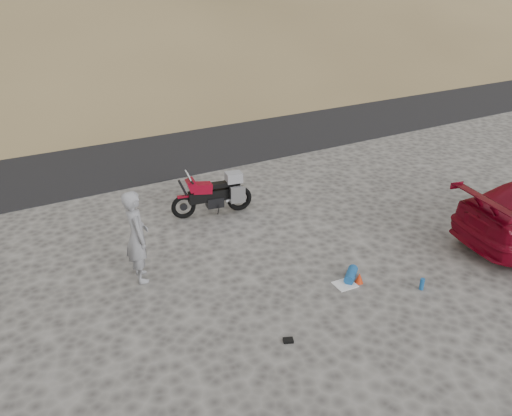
{
  "coord_description": "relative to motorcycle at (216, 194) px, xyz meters",
  "views": [
    {
      "loc": [
        -3.09,
        -6.88,
        5.27
      ],
      "look_at": [
        1.43,
        0.89,
        1.0
      ],
      "focal_mm": 35.0,
      "sensor_mm": 36.0,
      "label": 1
    }
  ],
  "objects": [
    {
      "name": "road",
      "position": [
        -1.51,
        6.05,
        -0.5
      ],
      "size": [
        120.0,
        7.0,
        0.05
      ],
      "primitive_type": "cube",
      "color": "black",
      "rests_on": "ground"
    },
    {
      "name": "gear_white_cloth",
      "position": [
        0.73,
        -3.95,
        -0.5
      ],
      "size": [
        0.42,
        0.38,
        0.01
      ],
      "primitive_type": "cube",
      "rotation": [
        0.0,
        0.0,
        -0.06
      ],
      "color": "white",
      "rests_on": "ground"
    },
    {
      "name": "man",
      "position": [
        -2.47,
        -1.82,
        -0.5
      ],
      "size": [
        0.49,
        0.69,
        1.8
      ],
      "primitive_type": "imported",
      "rotation": [
        0.0,
        0.0,
        1.48
      ],
      "color": "gray",
      "rests_on": "ground"
    },
    {
      "name": "motorcycle",
      "position": [
        0.0,
        0.0,
        0.0
      ],
      "size": [
        1.97,
        0.77,
        1.18
      ],
      "rotation": [
        0.0,
        0.0,
        -0.18
      ],
      "color": "black",
      "rests_on": "ground"
    },
    {
      "name": "gear_blue_mat",
      "position": [
        0.95,
        -3.84,
        -0.41
      ],
      "size": [
        0.48,
        0.44,
        0.19
      ],
      "primitive_type": "cylinder",
      "rotation": [
        0.0,
        1.57,
        0.69
      ],
      "color": "#185292",
      "rests_on": "ground"
    },
    {
      "name": "gear_glove_a",
      "position": [
        -1.05,
        -4.73,
        -0.48
      ],
      "size": [
        0.19,
        0.17,
        0.05
      ],
      "primitive_type": "cube",
      "rotation": [
        0.0,
        0.0,
        -0.4
      ],
      "color": "black",
      "rests_on": "ground"
    },
    {
      "name": "gear_bottle",
      "position": [
        1.85,
        -4.76,
        -0.39
      ],
      "size": [
        0.11,
        0.11,
        0.22
      ],
      "primitive_type": "cylinder",
      "rotation": [
        0.0,
        0.0,
        -0.36
      ],
      "color": "#185292",
      "rests_on": "ground"
    },
    {
      "name": "ground",
      "position": [
        -1.51,
        -2.95,
        -0.5
      ],
      "size": [
        140.0,
        140.0,
        0.0
      ],
      "primitive_type": "plane",
      "color": "#474442",
      "rests_on": "ground"
    },
    {
      "name": "gear_funnel",
      "position": [
        1.0,
        -4.02,
        -0.4
      ],
      "size": [
        0.16,
        0.16,
        0.21
      ],
      "primitive_type": "cone",
      "rotation": [
        0.0,
        0.0,
        -0.0
      ],
      "color": "red",
      "rests_on": "ground"
    }
  ]
}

